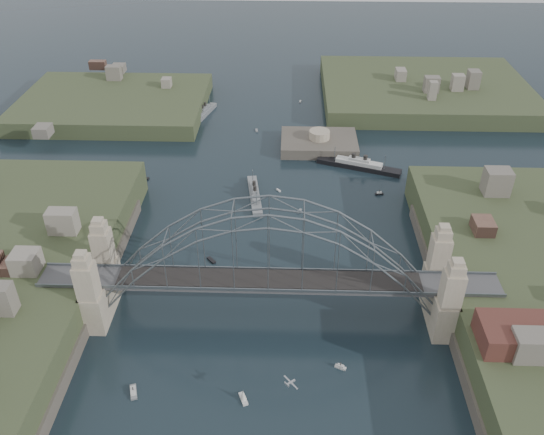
% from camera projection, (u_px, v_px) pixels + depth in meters
% --- Properties ---
extents(ground, '(500.00, 500.00, 0.00)m').
position_uv_depth(ground, '(269.00, 314.00, 107.53)').
color(ground, black).
rests_on(ground, ground).
extents(bridge, '(84.00, 13.80, 24.60)m').
position_uv_depth(bridge, '(269.00, 263.00, 100.65)').
color(bridge, '#4D4D50').
rests_on(bridge, ground).
extents(headland_nw, '(60.00, 45.00, 9.00)m').
position_uv_depth(headland_nw, '(115.00, 109.00, 187.53)').
color(headland_nw, '#3A4527').
rests_on(headland_nw, ground).
extents(headland_ne, '(70.00, 55.00, 9.50)m').
position_uv_depth(headland_ne, '(424.00, 95.00, 196.94)').
color(headland_ne, '#3A4527').
rests_on(headland_ne, ground).
extents(fort_island, '(22.00, 16.00, 9.40)m').
position_uv_depth(fort_island, '(319.00, 149.00, 165.43)').
color(fort_island, '#4D463C').
rests_on(fort_island, ground).
extents(wharf_shed, '(20.00, 8.00, 4.00)m').
position_uv_depth(wharf_shed, '(543.00, 335.00, 89.13)').
color(wharf_shed, '#592D26').
rests_on(wharf_shed, shore_east).
extents(naval_cruiser_near, '(4.93, 18.17, 5.40)m').
position_uv_depth(naval_cruiser_near, '(255.00, 195.00, 141.81)').
color(naval_cruiser_near, gray).
rests_on(naval_cruiser_near, ground).
extents(naval_cruiser_far, '(6.40, 16.14, 5.44)m').
position_uv_depth(naval_cruiser_far, '(204.00, 113.00, 184.11)').
color(naval_cruiser_far, gray).
rests_on(naval_cruiser_far, ground).
extents(ocean_liner, '(22.90, 10.83, 5.69)m').
position_uv_depth(ocean_liner, '(359.00, 165.00, 154.43)').
color(ocean_liner, black).
rests_on(ocean_liner, ground).
extents(aeroplane, '(2.20, 2.61, 0.46)m').
position_uv_depth(aeroplane, '(290.00, 383.00, 84.43)').
color(aeroplane, '#A2A4A9').
extents(small_boat_a, '(2.20, 2.43, 0.45)m').
position_uv_depth(small_boat_a, '(211.00, 260.00, 120.89)').
color(small_boat_a, silver).
rests_on(small_boat_a, ground).
extents(small_boat_b, '(1.32, 1.87, 0.45)m').
position_uv_depth(small_boat_b, '(299.00, 211.00, 136.81)').
color(small_boat_b, silver).
rests_on(small_boat_b, ground).
extents(small_boat_c, '(1.80, 2.75, 2.38)m').
position_uv_depth(small_boat_c, '(243.00, 396.00, 90.58)').
color(small_boat_c, silver).
rests_on(small_boat_c, ground).
extents(small_boat_d, '(2.13, 0.97, 1.43)m').
position_uv_depth(small_boat_d, '(379.00, 194.00, 143.34)').
color(small_boat_d, silver).
rests_on(small_boat_d, ground).
extents(small_boat_e, '(3.48, 1.30, 2.38)m').
position_uv_depth(small_boat_e, '(142.00, 177.00, 149.65)').
color(small_boat_e, silver).
rests_on(small_boat_e, ground).
extents(small_boat_f, '(1.27, 1.42, 0.45)m').
position_uv_depth(small_boat_f, '(278.00, 190.00, 144.86)').
color(small_boat_f, silver).
rests_on(small_boat_f, ground).
extents(small_boat_h, '(0.94, 2.11, 0.45)m').
position_uv_depth(small_boat_h, '(257.00, 131.00, 174.53)').
color(small_boat_h, silver).
rests_on(small_boat_h, ground).
extents(small_boat_i, '(2.23, 2.02, 1.43)m').
position_uv_depth(small_boat_i, '(417.00, 278.00, 115.81)').
color(small_boat_i, silver).
rests_on(small_boat_i, ground).
extents(small_boat_j, '(1.91, 3.27, 1.43)m').
position_uv_depth(small_boat_j, '(133.00, 392.00, 92.00)').
color(small_boat_j, silver).
rests_on(small_boat_j, ground).
extents(small_boat_k, '(0.83, 1.78, 0.45)m').
position_uv_depth(small_boat_k, '(300.00, 101.00, 193.88)').
color(small_boat_k, silver).
rests_on(small_boat_k, ground).
extents(small_boat_l, '(2.79, 2.81, 0.45)m').
position_uv_depth(small_boat_l, '(86.00, 223.00, 132.74)').
color(small_boat_l, silver).
rests_on(small_boat_l, ground).
extents(small_boat_m, '(2.05, 1.40, 1.43)m').
position_uv_depth(small_boat_m, '(340.00, 367.00, 96.30)').
color(small_boat_m, silver).
rests_on(small_boat_m, ground).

